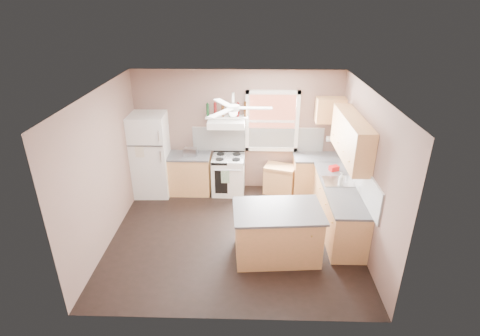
{
  "coord_description": "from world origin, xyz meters",
  "views": [
    {
      "loc": [
        0.27,
        -5.82,
        4.1
      ],
      "look_at": [
        0.1,
        0.3,
        1.25
      ],
      "focal_mm": 28.0,
      "sensor_mm": 36.0,
      "label": 1
    }
  ],
  "objects_px": {
    "stove": "(229,175)",
    "cart": "(280,179)",
    "island": "(277,234)",
    "refrigerator": "(150,155)",
    "toaster": "(191,152)"
  },
  "relations": [
    {
      "from": "stove",
      "to": "island",
      "type": "distance_m",
      "value": 2.44
    },
    {
      "from": "toaster",
      "to": "cart",
      "type": "distance_m",
      "value": 2.07
    },
    {
      "from": "refrigerator",
      "to": "stove",
      "type": "bearing_deg",
      "value": 0.11
    },
    {
      "from": "cart",
      "to": "island",
      "type": "bearing_deg",
      "value": -78.26
    },
    {
      "from": "refrigerator",
      "to": "cart",
      "type": "height_order",
      "value": "refrigerator"
    },
    {
      "from": "refrigerator",
      "to": "cart",
      "type": "xyz_separation_m",
      "value": [
        2.85,
        0.08,
        -0.59
      ]
    },
    {
      "from": "stove",
      "to": "cart",
      "type": "bearing_deg",
      "value": 2.42
    },
    {
      "from": "cart",
      "to": "island",
      "type": "relative_size",
      "value": 0.47
    },
    {
      "from": "stove",
      "to": "island",
      "type": "xyz_separation_m",
      "value": [
        0.95,
        -2.25,
        0.0
      ]
    },
    {
      "from": "cart",
      "to": "stove",
      "type": "bearing_deg",
      "value": -162.33
    },
    {
      "from": "cart",
      "to": "refrigerator",
      "type": "bearing_deg",
      "value": -161.57
    },
    {
      "from": "toaster",
      "to": "refrigerator",
      "type": "bearing_deg",
      "value": -173.91
    },
    {
      "from": "refrigerator",
      "to": "toaster",
      "type": "xyz_separation_m",
      "value": [
        0.89,
        0.01,
        0.07
      ]
    },
    {
      "from": "toaster",
      "to": "cart",
      "type": "relative_size",
      "value": 0.43
    },
    {
      "from": "cart",
      "to": "island",
      "type": "xyz_separation_m",
      "value": [
        -0.2,
        -2.27,
        0.1
      ]
    }
  ]
}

